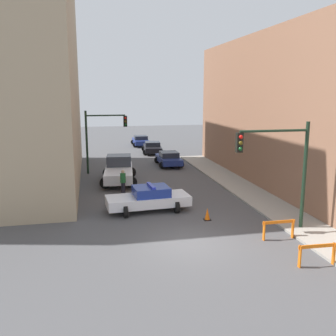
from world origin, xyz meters
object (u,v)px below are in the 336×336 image
at_px(pedestrian_crossing, 123,182).
at_px(barrier_front, 317,251).
at_px(white_truck, 119,170).
at_px(traffic_cone, 207,214).
at_px(parked_car_mid, 152,147).
at_px(parked_car_near, 169,158).
at_px(parked_car_far, 141,141).
at_px(traffic_light_far, 100,133).
at_px(traffic_light_near, 283,160).
at_px(barrier_mid, 279,226).
at_px(police_car, 149,198).

relative_size(pedestrian_crossing, barrier_front, 1.04).
distance_m(white_truck, traffic_cone, 10.46).
bearing_deg(white_truck, parked_car_mid, 75.50).
xyz_separation_m(parked_car_near, parked_car_far, (-0.76, 13.45, 0.00)).
xyz_separation_m(traffic_light_far, barrier_front, (7.60, -19.17, -2.78)).
bearing_deg(barrier_front, traffic_light_far, 111.64).
xyz_separation_m(traffic_light_far, pedestrian_crossing, (1.18, -7.15, -2.54)).
height_order(traffic_light_near, traffic_light_far, traffic_light_near).
distance_m(traffic_light_near, parked_car_mid, 24.96).
bearing_deg(traffic_cone, parked_car_near, 85.71).
height_order(parked_car_mid, parked_car_far, same).
relative_size(parked_car_far, barrier_mid, 2.71).
relative_size(parked_car_far, barrier_front, 2.71).
xyz_separation_m(traffic_light_far, police_car, (2.31, -10.89, -2.67)).
height_order(parked_car_near, barrier_mid, parked_car_near).
xyz_separation_m(traffic_light_near, police_car, (-5.72, 4.51, -2.81)).
bearing_deg(parked_car_near, white_truck, -131.92).
relative_size(white_truck, traffic_cone, 8.50).
height_order(barrier_mid, traffic_cone, barrier_mid).
height_order(barrier_front, traffic_cone, barrier_front).
height_order(white_truck, parked_car_near, white_truck).
relative_size(traffic_light_far, parked_car_far, 1.20).
bearing_deg(white_truck, traffic_cone, -62.44).
relative_size(parked_car_far, traffic_cone, 6.61).
relative_size(parked_car_mid, pedestrian_crossing, 2.68).
relative_size(police_car, pedestrian_crossing, 2.91).
distance_m(traffic_light_near, police_car, 7.81).
relative_size(barrier_front, traffic_cone, 2.44).
bearing_deg(white_truck, parked_car_near, 53.17).
xyz_separation_m(police_car, barrier_mid, (5.18, -5.46, -0.11)).
distance_m(white_truck, parked_car_far, 19.37).
xyz_separation_m(barrier_mid, traffic_cone, (-2.40, 3.20, -0.30)).
distance_m(parked_car_near, barrier_front, 21.22).
relative_size(traffic_light_far, traffic_cone, 7.93).
relative_size(police_car, parked_car_near, 1.12).
height_order(traffic_light_far, barrier_front, traffic_light_far).
height_order(traffic_light_far, parked_car_far, traffic_light_far).
distance_m(traffic_light_near, pedestrian_crossing, 11.05).
distance_m(parked_car_mid, traffic_cone, 22.46).
bearing_deg(barrier_front, white_truck, 112.12).
distance_m(traffic_light_far, pedestrian_crossing, 7.68).
xyz_separation_m(white_truck, parked_car_mid, (4.71, 12.74, -0.23)).
xyz_separation_m(police_car, parked_car_far, (3.15, 26.34, -0.05)).
bearing_deg(traffic_cone, traffic_light_far, 111.15).
xyz_separation_m(barrier_front, traffic_cone, (-2.52, 6.02, -0.30)).
distance_m(barrier_mid, traffic_cone, 4.01).
distance_m(white_truck, pedestrian_crossing, 3.71).
bearing_deg(traffic_light_near, traffic_light_far, 117.54).
bearing_deg(white_truck, barrier_front, -62.08).
relative_size(traffic_light_near, police_car, 1.08).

